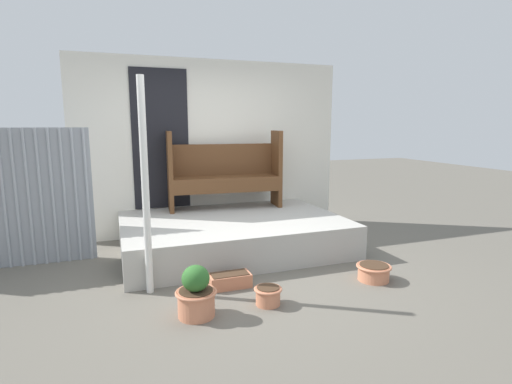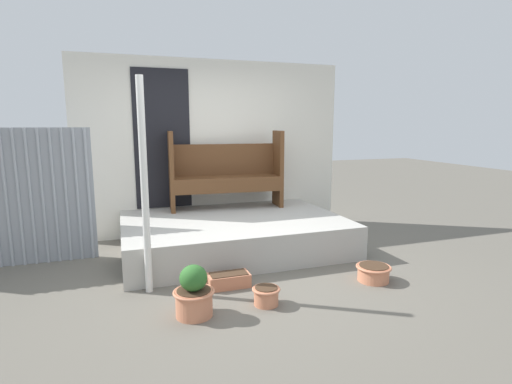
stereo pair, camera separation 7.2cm
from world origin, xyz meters
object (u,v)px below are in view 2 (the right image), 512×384
Objects in this scene: bench at (226,170)px; flower_pot_right at (373,272)px; flower_pot_left at (194,294)px; planter_box_rect at (229,280)px; support_post at (144,188)px; flower_pot_middle at (266,295)px.

bench is 4.46× the size of flower_pot_right.
flower_pot_left is 0.69m from planter_box_rect.
flower_pot_right is 1.55m from planter_box_rect.
flower_pot_left is at bearing -106.85° from bench.
support_post is 1.13m from flower_pot_left.
support_post reaches higher than flower_pot_middle.
support_post is at bearing -121.79° from bench.
flower_pot_right is (1.96, 0.16, -0.11)m from flower_pot_left.
flower_pot_right is at bearing -12.31° from support_post.
planter_box_rect is (0.45, 0.51, -0.13)m from flower_pot_left.
planter_box_rect is at bearing -10.71° from support_post.
bench reaches higher than flower_pot_middle.
flower_pot_right is at bearing 4.60° from flower_pot_left.
flower_pot_left is at bearing 179.72° from flower_pot_middle.
flower_pot_middle is (1.01, -0.66, -0.96)m from support_post.
flower_pot_right is (1.03, -2.23, -0.89)m from bench.
bench reaches higher than flower_pot_right.
bench reaches higher than flower_pot_left.
support_post is 5.65× the size of flower_pot_right.
flower_pot_middle is at bearing -172.87° from flower_pot_right.
support_post reaches higher than bench.
flower_pot_left is at bearing -175.40° from flower_pot_right.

